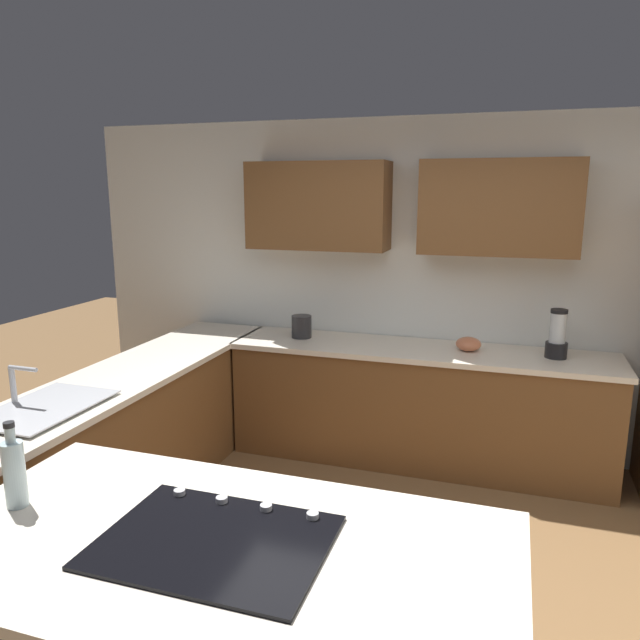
{
  "coord_description": "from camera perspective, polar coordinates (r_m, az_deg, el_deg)",
  "views": [
    {
      "loc": [
        -0.53,
        2.62,
        2.06
      ],
      "look_at": [
        0.78,
        -1.4,
        1.14
      ],
      "focal_mm": 33.63,
      "sensor_mm": 36.0,
      "label": 1
    }
  ],
  "objects": [
    {
      "name": "ground_plane",
      "position": [
        3.37,
        5.77,
        -25.39
      ],
      "size": [
        14.0,
        14.0,
        0.0
      ],
      "primitive_type": "plane",
      "color": "brown"
    },
    {
      "name": "wall_back",
      "position": [
        4.74,
        10.7,
        4.78
      ],
      "size": [
        6.0,
        0.44,
        2.6
      ],
      "color": "silver",
      "rests_on": "ground"
    },
    {
      "name": "lower_cabinets_back",
      "position": [
        4.68,
        9.25,
        -8.23
      ],
      "size": [
        2.8,
        0.6,
        0.86
      ],
      "primitive_type": "cube",
      "color": "brown",
      "rests_on": "ground"
    },
    {
      "name": "countertop_back",
      "position": [
        4.54,
        9.45,
        -2.9
      ],
      "size": [
        2.84,
        0.64,
        0.04
      ],
      "primitive_type": "cube",
      "color": "silver",
      "rests_on": "lower_cabinets_back"
    },
    {
      "name": "lower_cabinets_side",
      "position": [
        4.27,
        -17.4,
        -10.72
      ],
      "size": [
        0.6,
        2.9,
        0.86
      ],
      "primitive_type": "cube",
      "color": "brown",
      "rests_on": "ground"
    },
    {
      "name": "countertop_side",
      "position": [
        4.12,
        -17.81,
        -4.93
      ],
      "size": [
        0.64,
        2.94,
        0.04
      ],
      "primitive_type": "cube",
      "color": "silver",
      "rests_on": "lower_cabinets_side"
    },
    {
      "name": "island_top",
      "position": [
        2.18,
        -9.99,
        -20.64
      ],
      "size": [
        2.01,
        1.06,
        0.04
      ],
      "primitive_type": "cube",
      "color": "silver",
      "rests_on": "island_base"
    },
    {
      "name": "sink_unit",
      "position": [
        3.58,
        -24.84,
        -7.48
      ],
      "size": [
        0.46,
        0.7,
        0.23
      ],
      "color": "#515456",
      "rests_on": "countertop_side"
    },
    {
      "name": "cooktop",
      "position": [
        2.17,
        -9.95,
        -19.95
      ],
      "size": [
        0.76,
        0.56,
        0.03
      ],
      "color": "black",
      "rests_on": "island_top"
    },
    {
      "name": "blender",
      "position": [
        4.5,
        21.64,
        -1.52
      ],
      "size": [
        0.15,
        0.15,
        0.35
      ],
      "color": "black",
      "rests_on": "countertop_back"
    },
    {
      "name": "mixing_bowl",
      "position": [
        4.52,
        13.94,
        -2.23
      ],
      "size": [
        0.18,
        0.18,
        0.1
      ],
      "primitive_type": "ellipsoid",
      "color": "#CC724C",
      "rests_on": "countertop_back"
    },
    {
      "name": "kettle",
      "position": [
        4.77,
        -1.76,
        -0.63
      ],
      "size": [
        0.16,
        0.16,
        0.18
      ],
      "primitive_type": "cylinder",
      "color": "#262628",
      "rests_on": "countertop_back"
    },
    {
      "name": "oil_bottle",
      "position": [
        2.55,
        -27.08,
        -12.74
      ],
      "size": [
        0.08,
        0.08,
        0.33
      ],
      "color": "silver",
      "rests_on": "island_top"
    }
  ]
}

